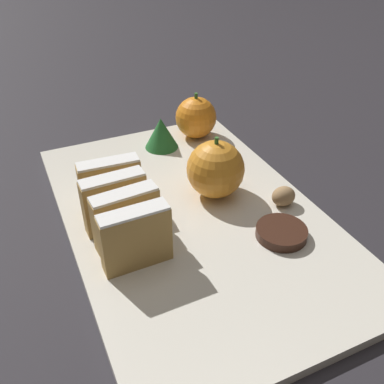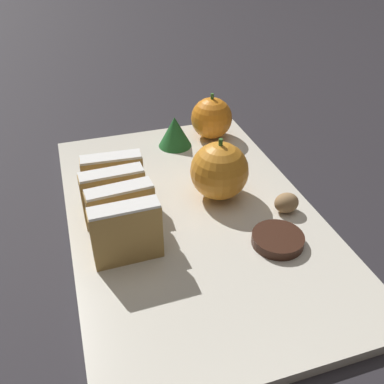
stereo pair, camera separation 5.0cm
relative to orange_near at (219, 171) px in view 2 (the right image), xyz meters
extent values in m
plane|color=#28262B|center=(-0.04, -0.02, -0.05)|extent=(6.00, 6.00, 0.00)
cube|color=silver|center=(-0.04, -0.02, -0.04)|extent=(0.29, 0.46, 0.01)
cube|color=tan|center=(-0.13, -0.08, 0.00)|extent=(0.07, 0.02, 0.07)
cube|color=white|center=(-0.13, -0.08, 0.03)|extent=(0.07, 0.02, 0.00)
cube|color=tan|center=(-0.13, -0.05, 0.00)|extent=(0.07, 0.03, 0.07)
cube|color=white|center=(-0.13, -0.05, 0.03)|extent=(0.07, 0.03, 0.00)
cube|color=tan|center=(-0.13, -0.01, 0.00)|extent=(0.07, 0.02, 0.07)
cube|color=white|center=(-0.13, -0.01, 0.03)|extent=(0.07, 0.02, 0.00)
cube|color=tan|center=(-0.13, 0.02, 0.00)|extent=(0.07, 0.03, 0.07)
cube|color=white|center=(-0.13, 0.02, 0.03)|extent=(0.07, 0.02, 0.00)
sphere|color=orange|center=(0.00, 0.00, 0.00)|extent=(0.07, 0.07, 0.07)
cylinder|color=#38702D|center=(0.00, 0.00, 0.04)|extent=(0.01, 0.00, 0.01)
sphere|color=orange|center=(0.05, 0.16, 0.00)|extent=(0.06, 0.06, 0.06)
cylinder|color=#38702D|center=(0.05, 0.16, 0.03)|extent=(0.01, 0.01, 0.01)
ellipsoid|color=#9E7A51|center=(0.07, -0.06, -0.02)|extent=(0.03, 0.02, 0.02)
cylinder|color=#381E14|center=(0.03, -0.11, -0.03)|extent=(0.06, 0.06, 0.01)
cone|color=#23662D|center=(-0.02, 0.14, -0.01)|extent=(0.05, 0.05, 0.05)
camera|label=1|loc=(-0.22, -0.40, 0.28)|focal=40.00mm
camera|label=2|loc=(-0.17, -0.42, 0.28)|focal=40.00mm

